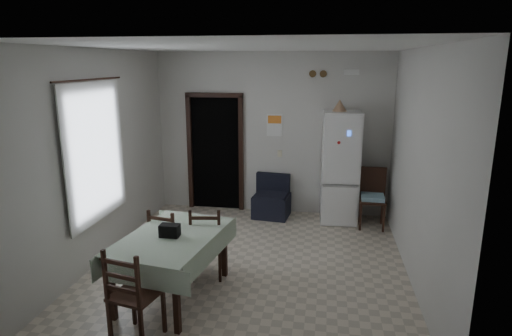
{
  "coord_description": "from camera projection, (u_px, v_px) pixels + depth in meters",
  "views": [
    {
      "loc": [
        0.96,
        -5.33,
        2.72
      ],
      "look_at": [
        0.0,
        0.5,
        1.25
      ],
      "focal_mm": 30.0,
      "sensor_mm": 36.0,
      "label": 1
    }
  ],
  "objects": [
    {
      "name": "vent_left",
      "position": [
        313.0,
        74.0,
        7.33
      ],
      "size": [
        0.12,
        0.03,
        0.12
      ],
      "primitive_type": "cylinder",
      "rotation": [
        1.57,
        0.0,
        0.0
      ],
      "color": "brown",
      "rests_on": "ground"
    },
    {
      "name": "wall_front",
      "position": [
        200.0,
        226.0,
        3.4
      ],
      "size": [
        4.2,
        0.02,
        2.9
      ],
      "primitive_type": null,
      "color": "beige",
      "rests_on": "ground"
    },
    {
      "name": "dining_chair_far_left",
      "position": [
        169.0,
        241.0,
        5.55
      ],
      "size": [
        0.45,
        0.45,
        0.92
      ],
      "primitive_type": null,
      "rotation": [
        0.0,
        0.0,
        2.97
      ],
      "color": "black",
      "rests_on": "ground"
    },
    {
      "name": "calendar",
      "position": [
        275.0,
        125.0,
        7.65
      ],
      "size": [
        0.28,
        0.02,
        0.4
      ],
      "primitive_type": "cube",
      "color": "white",
      "rests_on": "ground"
    },
    {
      "name": "calendar_image",
      "position": [
        275.0,
        119.0,
        7.62
      ],
      "size": [
        0.24,
        0.01,
        0.14
      ],
      "primitive_type": "cube",
      "color": "orange",
      "rests_on": "ground"
    },
    {
      "name": "ceiling",
      "position": [
        249.0,
        47.0,
        5.21
      ],
      "size": [
        4.2,
        4.5,
        0.02
      ],
      "primitive_type": null,
      "color": "white",
      "rests_on": "ground"
    },
    {
      "name": "tan_cone",
      "position": [
        340.0,
        105.0,
        7.09
      ],
      "size": [
        0.25,
        0.25,
        0.19
      ],
      "primitive_type": "cone",
      "rotation": [
        0.0,
        0.0,
        0.05
      ],
      "color": "tan",
      "rests_on": "fridge"
    },
    {
      "name": "curtain_rod",
      "position": [
        90.0,
        80.0,
        5.43
      ],
      "size": [
        0.02,
        1.6,
        0.02
      ],
      "primitive_type": "cylinder",
      "rotation": [
        1.57,
        0.0,
        0.0
      ],
      "color": "black",
      "rests_on": "ground"
    },
    {
      "name": "light_switch",
      "position": [
        280.0,
        154.0,
        7.76
      ],
      "size": [
        0.08,
        0.02,
        0.12
      ],
      "primitive_type": "cube",
      "color": "beige",
      "rests_on": "ground"
    },
    {
      "name": "wall_right",
      "position": [
        419.0,
        169.0,
        5.23
      ],
      "size": [
        0.02,
        4.5,
        2.9
      ],
      "primitive_type": null,
      "color": "beige",
      "rests_on": "ground"
    },
    {
      "name": "dining_chair_far_right",
      "position": [
        207.0,
        241.0,
        5.5
      ],
      "size": [
        0.47,
        0.47,
        0.96
      ],
      "primitive_type": null,
      "rotation": [
        0.0,
        0.0,
        3.3
      ],
      "color": "black",
      "rests_on": "ground"
    },
    {
      "name": "window_recess",
      "position": [
        88.0,
        152.0,
        5.68
      ],
      "size": [
        0.1,
        1.2,
        1.6
      ],
      "primitive_type": "cube",
      "color": "silver",
      "rests_on": "ground"
    },
    {
      "name": "ground",
      "position": [
        250.0,
        264.0,
        5.91
      ],
      "size": [
        4.5,
        4.5,
        0.0
      ],
      "primitive_type": "plane",
      "color": "beige",
      "rests_on": "ground"
    },
    {
      "name": "navy_seat",
      "position": [
        272.0,
        197.0,
        7.66
      ],
      "size": [
        0.68,
        0.66,
        0.75
      ],
      "primitive_type": null,
      "rotation": [
        0.0,
        0.0,
        -0.11
      ],
      "color": "black",
      "rests_on": "ground"
    },
    {
      "name": "doorway",
      "position": [
        219.0,
        151.0,
        8.17
      ],
      "size": [
        1.06,
        0.52,
        2.22
      ],
      "color": "black",
      "rests_on": "ground"
    },
    {
      "name": "black_bag",
      "position": [
        170.0,
        231.0,
        4.88
      ],
      "size": [
        0.22,
        0.13,
        0.14
      ],
      "primitive_type": "cube",
      "rotation": [
        0.0,
        0.0,
        -0.0
      ],
      "color": "black",
      "rests_on": "dining_table"
    },
    {
      "name": "dining_table",
      "position": [
        173.0,
        266.0,
        5.03
      ],
      "size": [
        1.19,
        1.62,
        0.77
      ],
      "primitive_type": null,
      "rotation": [
        0.0,
        0.0,
        -0.15
      ],
      "color": "#ABC1A5",
      "rests_on": "ground"
    },
    {
      "name": "corner_chair",
      "position": [
        372.0,
        199.0,
        7.12
      ],
      "size": [
        0.45,
        0.45,
        1.0
      ],
      "primitive_type": null,
      "rotation": [
        0.0,
        0.0,
        -0.03
      ],
      "color": "black",
      "rests_on": "ground"
    },
    {
      "name": "dining_chair_near_head",
      "position": [
        136.0,
        293.0,
        4.21
      ],
      "size": [
        0.52,
        0.52,
        1.02
      ],
      "primitive_type": null,
      "rotation": [
        0.0,
        0.0,
        2.93
      ],
      "color": "black",
      "rests_on": "ground"
    },
    {
      "name": "vent_right",
      "position": [
        323.0,
        74.0,
        7.3
      ],
      "size": [
        0.12,
        0.03,
        0.12
      ],
      "primitive_type": "cylinder",
      "rotation": [
        1.57,
        0.0,
        0.0
      ],
      "color": "brown",
      "rests_on": "ground"
    },
    {
      "name": "wall_left",
      "position": [
        100.0,
        157.0,
        5.89
      ],
      "size": [
        0.02,
        4.5,
        2.9
      ],
      "primitive_type": null,
      "color": "beige",
      "rests_on": "ground"
    },
    {
      "name": "emergency_light",
      "position": [
        352.0,
        72.0,
        7.19
      ],
      "size": [
        0.25,
        0.07,
        0.09
      ],
      "primitive_type": "cube",
      "color": "white",
      "rests_on": "ground"
    },
    {
      "name": "fridge",
      "position": [
        340.0,
        167.0,
        7.33
      ],
      "size": [
        0.65,
        0.65,
        1.92
      ],
      "primitive_type": null,
      "rotation": [
        0.0,
        0.0,
        0.05
      ],
      "color": "white",
      "rests_on": "ground"
    },
    {
      "name": "curtain",
      "position": [
        96.0,
        153.0,
        5.67
      ],
      "size": [
        0.02,
        1.45,
        1.85
      ],
      "primitive_type": "cube",
      "color": "silver",
      "rests_on": "ground"
    },
    {
      "name": "wall_back",
      "position": [
        272.0,
        134.0,
        7.71
      ],
      "size": [
        4.2,
        0.02,
        2.9
      ],
      "primitive_type": null,
      "color": "beige",
      "rests_on": "ground"
    }
  ]
}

